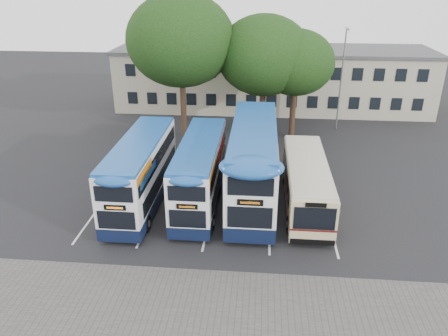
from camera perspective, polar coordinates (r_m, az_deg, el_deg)
ground at (r=23.40m, az=6.58°, el=-10.60°), size 120.00×120.00×0.00m
paving_strip at (r=19.50m, az=0.61°, el=-18.74°), size 40.00×6.00×0.01m
bay_lines at (r=27.78m, az=-1.36°, el=-4.39°), size 14.12×11.00×0.01m
depot_building at (r=47.34m, az=6.24°, el=11.66°), size 32.40×8.40×6.20m
lamp_post at (r=40.66m, az=15.13°, el=11.71°), size 0.25×1.05×9.06m
tree_left at (r=36.98m, az=-5.66°, el=16.26°), size 8.86×8.86×12.05m
tree_mid at (r=37.38m, az=5.25°, el=14.43°), size 7.82×7.82×10.36m
tree_right at (r=37.53m, az=9.37°, el=13.41°), size 6.39×6.39×9.22m
bus_dd_left at (r=27.17m, az=-10.80°, el=-0.17°), size 2.41×9.94×4.14m
bus_dd_mid at (r=26.83m, az=-3.11°, el=-0.19°), size 2.36×9.72×4.05m
bus_dd_right at (r=27.18m, az=3.85°, el=1.09°), size 2.80×11.54×4.81m
bus_single at (r=27.24m, az=10.70°, el=-1.57°), size 2.48×9.75×2.91m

